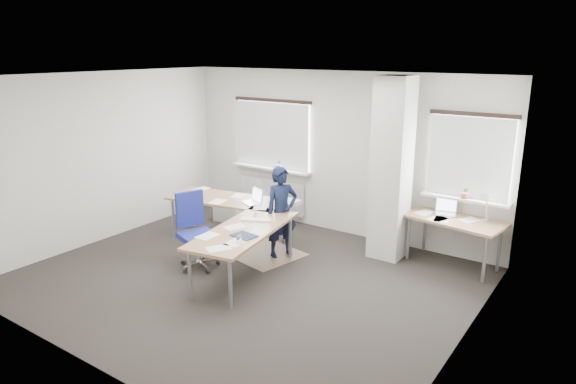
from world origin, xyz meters
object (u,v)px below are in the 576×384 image
Objects in this scene: desk_main at (238,215)px; task_chair at (197,247)px; desk_side at (455,222)px; person at (282,212)px.

task_chair is (-0.27, -0.64, -0.38)m from desk_main.
desk_side is 1.34× the size of task_chair.
task_chair reaches higher than desk_main.
desk_side is 2.60m from person.
task_chair is (-3.11, -2.21, -0.37)m from desk_side.
task_chair is at bearing -135.39° from desk_side.
desk_side is at bearing 19.01° from desk_main.
desk_side is 1.05× the size of person.
desk_main is at bearing -141.78° from desk_side.
desk_main is 0.67m from person.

